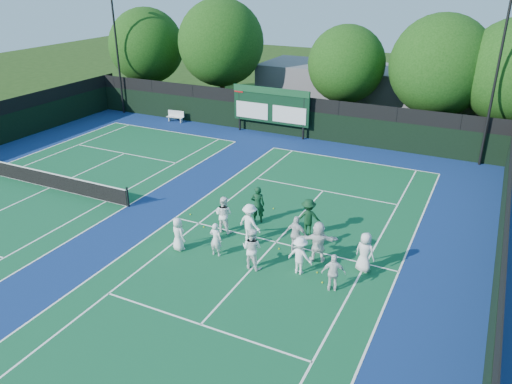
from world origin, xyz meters
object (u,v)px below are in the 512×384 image
at_px(tennis_net, 49,180).
at_px(coach_left, 258,204).
at_px(bench, 176,116).
at_px(scoreboard, 271,106).

height_order(tennis_net, coach_left, coach_left).
distance_m(tennis_net, bench, 14.43).
bearing_deg(scoreboard, bench, -178.48).
bearing_deg(tennis_net, scoreboard, 64.40).
xyz_separation_m(scoreboard, bench, (-8.34, -0.22, -1.71)).
bearing_deg(coach_left, bench, -66.18).
bearing_deg(bench, scoreboard, 1.52).
relative_size(scoreboard, coach_left, 3.22).
height_order(tennis_net, bench, tennis_net).
distance_m(scoreboard, tennis_net, 16.26).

